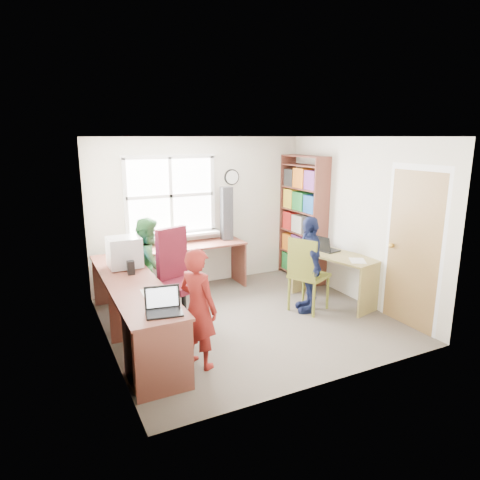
{
  "coord_description": "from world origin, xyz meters",
  "views": [
    {
      "loc": [
        -2.46,
        -4.75,
        2.4
      ],
      "look_at": [
        0.0,
        0.25,
        1.05
      ],
      "focal_mm": 32.0,
      "sensor_mm": 36.0,
      "label": 1
    }
  ],
  "objects_px": {
    "swivel_chair": "(179,282)",
    "person_navy": "(309,264)",
    "cd_tower": "(227,214)",
    "potted_plant": "(174,237)",
    "laptop_left": "(163,306)",
    "l_desk": "(157,313)",
    "laptop_right": "(324,247)",
    "bookshelf": "(303,221)",
    "crt_monitor": "(124,252)",
    "right_desk": "(336,267)",
    "person_green": "(150,265)",
    "wooden_chair": "(306,272)",
    "person_red": "(198,308)"
  },
  "relations": [
    {
      "from": "potted_plant",
      "to": "person_red",
      "type": "distance_m",
      "value": 2.32
    },
    {
      "from": "l_desk",
      "to": "laptop_left",
      "type": "bearing_deg",
      "value": -99.56
    },
    {
      "from": "crt_monitor",
      "to": "person_red",
      "type": "distance_m",
      "value": 1.56
    },
    {
      "from": "crt_monitor",
      "to": "l_desk",
      "type": "bearing_deg",
      "value": -81.76
    },
    {
      "from": "right_desk",
      "to": "swivel_chair",
      "type": "xyz_separation_m",
      "value": [
        -2.29,
        0.36,
        0.01
      ]
    },
    {
      "from": "laptop_left",
      "to": "laptop_right",
      "type": "distance_m",
      "value": 3.1
    },
    {
      "from": "l_desk",
      "to": "wooden_chair",
      "type": "height_order",
      "value": "wooden_chair"
    },
    {
      "from": "right_desk",
      "to": "laptop_right",
      "type": "xyz_separation_m",
      "value": [
        -0.05,
        0.23,
        0.26
      ]
    },
    {
      "from": "right_desk",
      "to": "wooden_chair",
      "type": "distance_m",
      "value": 0.63
    },
    {
      "from": "bookshelf",
      "to": "person_navy",
      "type": "xyz_separation_m",
      "value": [
        -0.74,
        -1.26,
        -0.33
      ]
    },
    {
      "from": "laptop_left",
      "to": "wooden_chair",
      "type": "bearing_deg",
      "value": 30.83
    },
    {
      "from": "l_desk",
      "to": "laptop_left",
      "type": "distance_m",
      "value": 0.77
    },
    {
      "from": "laptop_left",
      "to": "person_navy",
      "type": "height_order",
      "value": "person_navy"
    },
    {
      "from": "l_desk",
      "to": "laptop_right",
      "type": "bearing_deg",
      "value": 11.54
    },
    {
      "from": "crt_monitor",
      "to": "laptop_right",
      "type": "xyz_separation_m",
      "value": [
        2.88,
        -0.38,
        -0.17
      ]
    },
    {
      "from": "potted_plant",
      "to": "crt_monitor",
      "type": "bearing_deg",
      "value": -139.1
    },
    {
      "from": "right_desk",
      "to": "crt_monitor",
      "type": "bearing_deg",
      "value": 154.17
    },
    {
      "from": "l_desk",
      "to": "crt_monitor",
      "type": "relative_size",
      "value": 7.1
    },
    {
      "from": "right_desk",
      "to": "bookshelf",
      "type": "xyz_separation_m",
      "value": [
        0.18,
        1.15,
        0.48
      ]
    },
    {
      "from": "potted_plant",
      "to": "person_navy",
      "type": "bearing_deg",
      "value": -46.35
    },
    {
      "from": "person_navy",
      "to": "crt_monitor",
      "type": "bearing_deg",
      "value": -84.71
    },
    {
      "from": "l_desk",
      "to": "person_green",
      "type": "height_order",
      "value": "person_green"
    },
    {
      "from": "l_desk",
      "to": "bookshelf",
      "type": "bearing_deg",
      "value": 26.43
    },
    {
      "from": "crt_monitor",
      "to": "cd_tower",
      "type": "height_order",
      "value": "cd_tower"
    },
    {
      "from": "swivel_chair",
      "to": "person_navy",
      "type": "bearing_deg",
      "value": -35.45
    },
    {
      "from": "laptop_right",
      "to": "potted_plant",
      "type": "relative_size",
      "value": 1.46
    },
    {
      "from": "potted_plant",
      "to": "person_navy",
      "type": "relative_size",
      "value": 0.21
    },
    {
      "from": "bookshelf",
      "to": "crt_monitor",
      "type": "bearing_deg",
      "value": -170.33
    },
    {
      "from": "cd_tower",
      "to": "person_green",
      "type": "relative_size",
      "value": 0.65
    },
    {
      "from": "laptop_right",
      "to": "person_red",
      "type": "bearing_deg",
      "value": 102.04
    },
    {
      "from": "crt_monitor",
      "to": "person_green",
      "type": "bearing_deg",
      "value": 29.9
    },
    {
      "from": "crt_monitor",
      "to": "potted_plant",
      "type": "xyz_separation_m",
      "value": [
        0.91,
        0.79,
        -0.06
      ]
    },
    {
      "from": "l_desk",
      "to": "person_navy",
      "type": "height_order",
      "value": "person_navy"
    },
    {
      "from": "right_desk",
      "to": "person_green",
      "type": "bearing_deg",
      "value": 147.95
    },
    {
      "from": "laptop_left",
      "to": "l_desk",
      "type": "bearing_deg",
      "value": 90.41
    },
    {
      "from": "l_desk",
      "to": "swivel_chair",
      "type": "height_order",
      "value": "swivel_chair"
    },
    {
      "from": "wooden_chair",
      "to": "laptop_right",
      "type": "relative_size",
      "value": 2.59
    },
    {
      "from": "l_desk",
      "to": "person_green",
      "type": "distance_m",
      "value": 1.2
    },
    {
      "from": "right_desk",
      "to": "potted_plant",
      "type": "relative_size",
      "value": 4.82
    },
    {
      "from": "bookshelf",
      "to": "swivel_chair",
      "type": "relative_size",
      "value": 1.69
    },
    {
      "from": "cd_tower",
      "to": "person_navy",
      "type": "relative_size",
      "value": 0.64
    },
    {
      "from": "laptop_left",
      "to": "potted_plant",
      "type": "bearing_deg",
      "value": 79.96
    },
    {
      "from": "swivel_chair",
      "to": "person_green",
      "type": "bearing_deg",
      "value": 99.41
    },
    {
      "from": "right_desk",
      "to": "potted_plant",
      "type": "height_order",
      "value": "potted_plant"
    },
    {
      "from": "person_navy",
      "to": "swivel_chair",
      "type": "bearing_deg",
      "value": -82.98
    },
    {
      "from": "bookshelf",
      "to": "wooden_chair",
      "type": "xyz_separation_m",
      "value": [
        -0.8,
        -1.28,
        -0.42
      ]
    },
    {
      "from": "l_desk",
      "to": "wooden_chair",
      "type": "relative_size",
      "value": 2.77
    },
    {
      "from": "swivel_chair",
      "to": "laptop_right",
      "type": "height_order",
      "value": "swivel_chair"
    },
    {
      "from": "cd_tower",
      "to": "potted_plant",
      "type": "height_order",
      "value": "cd_tower"
    },
    {
      "from": "cd_tower",
      "to": "person_green",
      "type": "height_order",
      "value": "cd_tower"
    }
  ]
}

